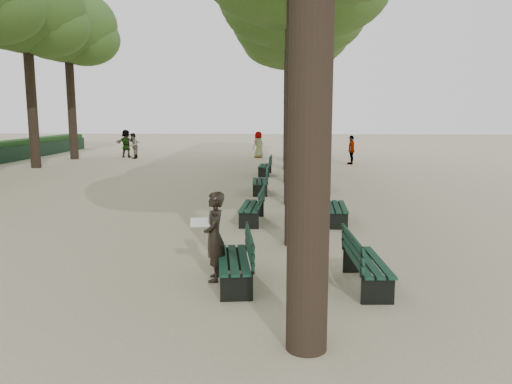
{
  "coord_description": "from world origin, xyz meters",
  "views": [
    {
      "loc": [
        1.18,
        -7.95,
        2.97
      ],
      "look_at": [
        0.6,
        3.0,
        1.2
      ],
      "focal_mm": 35.0,
      "sensor_mm": 36.0,
      "label": 1
    }
  ],
  "objects": [
    {
      "name": "tree_central_5",
      "position": [
        1.5,
        23.0,
        7.65
      ],
      "size": [
        6.0,
        6.0,
        9.95
      ],
      "color": "#33261C",
      "rests_on": "ground"
    },
    {
      "name": "bench_left_0",
      "position": [
        0.37,
        0.32,
        0.27
      ],
      "size": [
        0.8,
        1.86,
        0.92
      ],
      "color": "black",
      "rests_on": "ground"
    },
    {
      "name": "pedestrian_b",
      "position": [
        3.85,
        25.23,
        0.81
      ],
      "size": [
        1.09,
        0.49,
        1.62
      ],
      "primitive_type": "imported",
      "rotation": [
        0.0,
        0.0,
        2.98
      ],
      "color": "#262628",
      "rests_on": "ground"
    },
    {
      "name": "bench_left_3",
      "position": [
        0.37,
        15.49,
        0.27
      ],
      "size": [
        0.64,
        1.82,
        0.92
      ],
      "color": "black",
      "rests_on": "ground"
    },
    {
      "name": "bench_left_2",
      "position": [
        0.37,
        10.15,
        0.27
      ],
      "size": [
        0.66,
        1.83,
        0.92
      ],
      "color": "black",
      "rests_on": "ground"
    },
    {
      "name": "bench_right_2",
      "position": [
        2.63,
        10.97,
        0.27
      ],
      "size": [
        0.75,
        1.85,
        0.92
      ],
      "color": "black",
      "rests_on": "ground"
    },
    {
      "name": "pedestrian_c",
      "position": [
        5.12,
        20.73,
        0.82
      ],
      "size": [
        0.61,
        1.02,
        1.64
      ],
      "primitive_type": "imported",
      "rotation": [
        0.0,
        0.0,
        4.4
      ],
      "color": "#262628",
      "rests_on": "ground"
    },
    {
      "name": "pedestrian_e",
      "position": [
        -9.05,
        24.35,
        0.91
      ],
      "size": [
        1.73,
        0.72,
        1.82
      ],
      "primitive_type": "imported",
      "rotation": [
        0.0,
        0.0,
        2.92
      ],
      "color": "#262628",
      "rests_on": "ground"
    },
    {
      "name": "bench_right_3",
      "position": [
        2.63,
        15.77,
        0.27
      ],
      "size": [
        0.65,
        1.82,
        0.92
      ],
      "color": "black",
      "rests_on": "ground"
    },
    {
      "name": "pedestrian_a",
      "position": [
        -8.35,
        23.47,
        0.81
      ],
      "size": [
        0.34,
        0.8,
        1.63
      ],
      "primitive_type": "imported",
      "rotation": [
        0.0,
        0.0,
        4.74
      ],
      "color": "#262628",
      "rests_on": "ground"
    },
    {
      "name": "tree_far_4",
      "position": [
        -12.0,
        18.0,
        8.14
      ],
      "size": [
        6.0,
        6.0,
        10.45
      ],
      "color": "#33261C",
      "rests_on": "ground"
    },
    {
      "name": "man_with_map",
      "position": [
        -0.0,
        0.53,
        0.8
      ],
      "size": [
        0.62,
        0.66,
        1.59
      ],
      "color": "black",
      "rests_on": "ground"
    },
    {
      "name": "tree_far_5",
      "position": [
        -12.0,
        23.0,
        8.14
      ],
      "size": [
        6.0,
        6.0,
        10.45
      ],
      "color": "#33261C",
      "rests_on": "ground"
    },
    {
      "name": "bench_right_0",
      "position": [
        2.63,
        0.31,
        0.27
      ],
      "size": [
        0.67,
        1.83,
        0.92
      ],
      "color": "black",
      "rests_on": "ground"
    },
    {
      "name": "ground",
      "position": [
        0.0,
        0.0,
        0.0
      ],
      "size": [
        120.0,
        120.0,
        0.0
      ],
      "primitive_type": "plane",
      "color": "tan",
      "rests_on": "ground"
    },
    {
      "name": "bench_left_1",
      "position": [
        0.37,
        5.26,
        0.27
      ],
      "size": [
        0.65,
        1.82,
        0.92
      ],
      "color": "black",
      "rests_on": "ground"
    },
    {
      "name": "bench_right_1",
      "position": [
        2.63,
        5.31,
        0.27
      ],
      "size": [
        0.64,
        1.82,
        0.92
      ],
      "color": "black",
      "rests_on": "ground"
    },
    {
      "name": "tree_central_4",
      "position": [
        1.5,
        18.0,
        7.65
      ],
      "size": [
        6.0,
        6.0,
        9.95
      ],
      "color": "#33261C",
      "rests_on": "ground"
    },
    {
      "name": "pedestrian_d",
      "position": [
        -0.37,
        24.63,
        0.85
      ],
      "size": [
        0.81,
        0.84,
        1.7
      ],
      "primitive_type": "imported",
      "rotation": [
        0.0,
        0.0,
        3.97
      ],
      "color": "#262628",
      "rests_on": "ground"
    }
  ]
}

